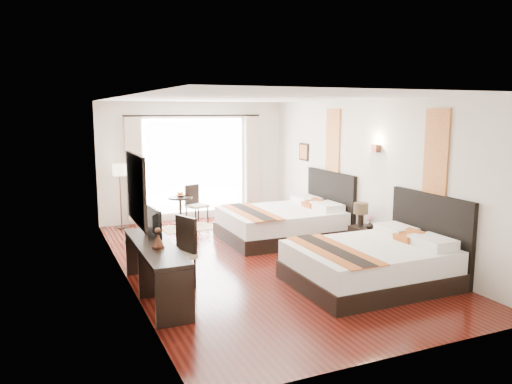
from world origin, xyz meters
name	(u,v)px	position (x,y,z in m)	size (l,w,h in m)	color
floor	(257,261)	(0.00, 0.00, -0.01)	(4.50, 7.50, 0.01)	#370C0A
ceiling	(257,99)	(0.00, 0.00, 2.79)	(4.50, 7.50, 0.02)	white
wall_headboard	(366,175)	(2.25, 0.00, 1.40)	(0.01, 7.50, 2.80)	silver
wall_desk	(123,190)	(-2.25, 0.00, 1.40)	(0.01, 7.50, 2.80)	silver
wall_window	(194,161)	(0.00, 3.75, 1.40)	(4.50, 0.01, 2.80)	silver
wall_entry	(404,228)	(0.00, -3.75, 1.40)	(4.50, 0.01, 2.80)	silver
window_glass	(195,165)	(0.00, 3.73, 1.30)	(2.40, 0.02, 2.20)	white
sheer_curtain	(195,166)	(0.00, 3.67, 1.30)	(2.30, 0.02, 2.10)	white
drape_left	(134,170)	(-1.45, 3.63, 1.28)	(0.35, 0.14, 2.35)	#B7A58E
drape_right	(252,164)	(1.45, 3.63, 1.28)	(0.35, 0.14, 2.35)	#B7A58E
art_panel_near	(436,153)	(2.23, -1.78, 1.95)	(0.03, 0.50, 1.35)	#993716
art_panel_far	(333,142)	(2.23, 1.17, 1.95)	(0.03, 0.50, 1.35)	#993716
wall_sconce	(376,148)	(2.19, -0.33, 1.92)	(0.10, 0.14, 0.14)	#462519
mirror_frame	(136,189)	(-2.22, -0.98, 1.55)	(0.04, 1.25, 0.95)	black
mirror_glass	(138,189)	(-2.19, -0.98, 1.55)	(0.01, 1.12, 0.82)	white
bed_near	(375,262)	(1.15, -1.78, 0.34)	(2.32, 1.81, 1.31)	black
bed_far	(285,222)	(1.13, 1.17, 0.34)	(2.36, 1.84, 1.33)	black
nightstand	(364,240)	(2.01, -0.33, 0.24)	(0.40, 0.50, 0.48)	black
table_lamp	(361,210)	(1.97, -0.25, 0.79)	(0.27, 0.27, 0.42)	black
vase	(370,224)	(2.00, -0.50, 0.57)	(0.14, 0.14, 0.14)	black
console_desk	(156,270)	(-1.99, -0.98, 0.38)	(0.50, 2.20, 0.76)	black
television	(148,222)	(-1.97, -0.43, 0.96)	(0.72, 0.10, 0.42)	black
bronze_figurine	(158,239)	(-1.99, -1.20, 0.88)	(0.17, 0.17, 0.25)	#462519
desk_chair	(176,267)	(-1.64, -0.77, 0.32)	(0.63, 0.63, 1.05)	beige
floor_lamp	(120,174)	(-1.80, 3.43, 1.21)	(0.29, 0.29, 1.44)	black
side_table	(180,211)	(-0.49, 3.28, 0.32)	(0.56, 0.56, 0.64)	black
fruit_bowl	(181,196)	(-0.48, 3.26, 0.67)	(0.20, 0.20, 0.05)	#413117
window_chair	(197,212)	(-0.11, 3.26, 0.27)	(0.53, 0.53, 0.89)	beige
jute_rug	(188,228)	(-0.45, 2.87, 0.01)	(1.13, 0.77, 0.01)	tan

